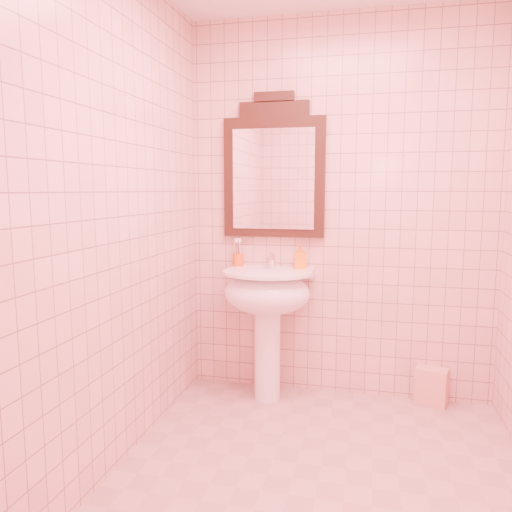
% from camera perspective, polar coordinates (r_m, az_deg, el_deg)
% --- Properties ---
extents(floor, '(2.20, 2.20, 0.00)m').
position_cam_1_polar(floor, '(2.63, 7.15, -24.17)').
color(floor, tan).
rests_on(floor, ground).
extents(back_wall, '(2.00, 0.02, 2.50)m').
position_cam_1_polar(back_wall, '(3.34, 9.51, 5.21)').
color(back_wall, beige).
rests_on(back_wall, floor).
extents(pedestal_sink, '(0.58, 0.58, 0.86)m').
position_cam_1_polar(pedestal_sink, '(3.25, 1.29, -5.24)').
color(pedestal_sink, white).
rests_on(pedestal_sink, floor).
extents(faucet, '(0.04, 0.16, 0.11)m').
position_cam_1_polar(faucet, '(3.33, 1.79, -0.39)').
color(faucet, white).
rests_on(faucet, pedestal_sink).
extents(mirror, '(0.68, 0.06, 0.95)m').
position_cam_1_polar(mirror, '(3.37, 2.05, 9.67)').
color(mirror, black).
rests_on(mirror, back_wall).
extents(toothbrush_cup, '(0.07, 0.07, 0.17)m').
position_cam_1_polar(toothbrush_cup, '(3.42, -2.07, -0.35)').
color(toothbrush_cup, '#D65512').
rests_on(toothbrush_cup, pedestal_sink).
extents(soap_dispenser, '(0.09, 0.09, 0.17)m').
position_cam_1_polar(soap_dispenser, '(3.31, 5.04, -0.04)').
color(soap_dispenser, orange).
rests_on(soap_dispenser, pedestal_sink).
extents(towel, '(0.22, 0.18, 0.24)m').
position_cam_1_polar(towel, '(3.53, 19.40, -13.84)').
color(towel, '#E5AE86').
rests_on(towel, floor).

